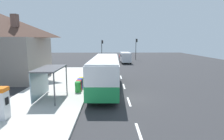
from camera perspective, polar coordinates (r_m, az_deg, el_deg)
name	(u,v)px	position (r m, az deg, el deg)	size (l,w,h in m)	color
ground_plane	(117,71)	(29.54, 1.68, -0.36)	(56.00, 92.00, 0.04)	#2D2D30
sidewalk_platform	(56,91)	(18.46, -16.92, -6.20)	(6.20, 30.00, 0.18)	beige
lane_stripe_seg_0	(139,132)	(10.43, 8.36, -18.61)	(0.16, 2.20, 0.01)	silver
lane_stripe_seg_1	(129,102)	(14.99, 5.27, -9.74)	(0.16, 2.20, 0.01)	silver
lane_stripe_seg_2	(124,86)	(19.77, 3.72, -5.06)	(0.16, 2.20, 0.01)	silver
lane_stripe_seg_3	(121,77)	(24.63, 2.79, -2.22)	(0.16, 2.20, 0.01)	silver
lane_stripe_seg_4	(119,71)	(29.54, 2.17, -0.31)	(0.16, 2.20, 0.01)	silver
lane_stripe_seg_5	(118,67)	(34.48, 1.72, 1.05)	(0.16, 2.20, 0.01)	silver
lane_stripe_seg_6	(116,63)	(39.43, 1.39, 2.07)	(0.16, 2.20, 0.01)	silver
lane_stripe_seg_7	(116,61)	(44.40, 1.13, 2.86)	(0.16, 2.20, 0.01)	silver
bus	(105,71)	(18.10, -2.10, -0.43)	(2.82, 11.08, 3.21)	#1E8C47
white_van	(125,57)	(40.15, 4.15, 4.09)	(2.16, 5.26, 2.30)	silver
sedan_near	(123,56)	(49.53, 3.30, 4.41)	(1.94, 4.45, 1.52)	#A51919
ticket_machine	(2,103)	(12.88, -30.97, -8.78)	(0.66, 0.76, 1.94)	silver
recycling_bin_green	(78,87)	(17.13, -10.56, -5.19)	(0.52, 0.52, 0.95)	green
recycling_bin_red	(79,85)	(17.80, -10.19, -4.63)	(0.52, 0.52, 0.95)	red
recycling_bin_blue	(80,83)	(18.47, -9.85, -4.12)	(0.52, 0.52, 0.95)	blue
recycling_bin_yellow	(81,82)	(19.15, -9.52, -3.64)	(0.52, 0.52, 0.95)	yellow
traffic_light_near_side	(136,46)	(46.82, 7.53, 7.44)	(0.49, 0.28, 5.36)	#2D2D2D
traffic_light_far_side	(102,47)	(47.16, -3.09, 7.25)	(0.49, 0.28, 4.99)	#2D2D2D
bus_shelter	(46,75)	(15.78, -19.69, -1.44)	(1.80, 4.00, 2.50)	#4C4C51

